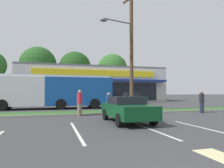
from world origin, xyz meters
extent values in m
cube|color=#2D5B23|center=(0.00, 14.00, 0.06)|extent=(56.00, 2.20, 0.12)
cube|color=gray|center=(0.00, 12.78, 0.06)|extent=(56.00, 0.24, 0.12)
cube|color=silver|center=(-1.92, 7.07, 0.00)|extent=(0.12, 4.80, 0.01)
cube|color=silver|center=(1.27, 6.77, 0.00)|extent=(0.12, 4.80, 0.01)
cube|color=silver|center=(3.69, 5.97, 0.00)|extent=(0.12, 4.80, 0.01)
cube|color=beige|center=(3.93, 37.03, 2.86)|extent=(24.91, 13.85, 5.73)
cube|color=black|center=(3.93, 30.06, 1.72)|extent=(20.92, 0.08, 2.98)
cube|color=navy|center=(3.93, 29.40, 3.55)|extent=(23.42, 1.40, 0.35)
cube|color=yellow|center=(3.93, 30.02, 4.70)|extent=(19.93, 0.16, 1.03)
cube|color=slate|center=(3.93, 37.03, 5.88)|extent=(24.91, 13.85, 0.30)
cylinder|color=#473323|center=(-6.00, 43.65, 2.30)|extent=(0.44, 0.44, 4.59)
sphere|color=#23511E|center=(-6.00, 43.65, 7.45)|extent=(7.61, 7.61, 7.61)
cylinder|color=#473323|center=(1.71, 43.29, 2.25)|extent=(0.44, 0.44, 4.51)
sphere|color=#1E4719|center=(1.71, 43.29, 7.11)|extent=(6.95, 6.95, 6.95)
cylinder|color=#473323|center=(11.22, 46.37, 2.31)|extent=(0.44, 0.44, 4.61)
sphere|color=#2D6026|center=(11.22, 46.37, 7.40)|extent=(7.43, 7.43, 7.43)
cylinder|color=#4C3826|center=(3.31, 13.93, 5.07)|extent=(0.30, 0.30, 10.13)
cylinder|color=#59595B|center=(2.04, 13.64, 7.30)|extent=(2.56, 0.68, 0.10)
ellipsoid|color=#59595B|center=(0.77, 13.35, 7.15)|extent=(0.56, 0.32, 0.24)
cube|color=#144793|center=(-0.39, 19.07, 1.70)|extent=(6.44, 2.63, 2.70)
cube|color=silver|center=(-6.21, 19.14, 1.70)|extent=(5.27, 2.62, 2.70)
cube|color=silver|center=(-3.01, 19.10, 3.15)|extent=(11.20, 2.44, 0.20)
cube|color=black|center=(-2.99, 20.40, 2.19)|extent=(10.71, 0.20, 1.19)
cylinder|color=black|center=(-7.10, 17.98, 0.50)|extent=(1.00, 0.31, 1.00)
cylinder|color=black|center=(-7.07, 20.33, 0.50)|extent=(1.00, 0.31, 1.00)
cylinder|color=black|center=(-2.15, 17.92, 0.50)|extent=(1.00, 0.31, 1.00)
cylinder|color=black|center=(-2.12, 20.26, 0.50)|extent=(1.00, 0.31, 1.00)
cylinder|color=black|center=(1.05, 17.87, 0.50)|extent=(1.00, 0.31, 1.00)
cylinder|color=black|center=(1.08, 20.22, 0.50)|extent=(1.00, 0.31, 1.00)
cylinder|color=black|center=(-8.46, 26.03, 0.32)|extent=(0.64, 0.22, 0.64)
cylinder|color=black|center=(-8.46, 24.36, 0.32)|extent=(0.64, 0.22, 0.64)
cube|color=#0C3F1E|center=(0.99, 8.80, 0.65)|extent=(1.84, 4.18, 0.66)
cube|color=black|center=(0.99, 9.01, 1.19)|extent=(1.62, 1.88, 0.41)
cylinder|color=black|center=(1.86, 7.51, 0.32)|extent=(0.22, 0.64, 0.64)
cylinder|color=black|center=(0.11, 7.51, 0.32)|extent=(0.22, 0.64, 0.64)
cylinder|color=black|center=(1.86, 10.10, 0.32)|extent=(0.22, 0.64, 0.64)
cylinder|color=black|center=(0.11, 10.10, 0.32)|extent=(0.22, 0.64, 0.64)
cube|color=#0C3F1E|center=(7.46, 24.72, 0.67)|extent=(4.56, 1.74, 0.71)
cube|color=black|center=(7.69, 24.72, 1.30)|extent=(2.05, 1.53, 0.53)
cylinder|color=black|center=(6.05, 23.89, 0.32)|extent=(0.64, 0.22, 0.64)
cylinder|color=black|center=(6.05, 25.54, 0.32)|extent=(0.64, 0.22, 0.64)
cylinder|color=black|center=(8.87, 23.89, 0.32)|extent=(0.64, 0.22, 0.64)
cylinder|color=black|center=(8.87, 25.54, 0.32)|extent=(0.64, 0.22, 0.64)
cylinder|color=#726651|center=(-1.11, 12.46, 0.43)|extent=(0.30, 0.30, 0.86)
cylinder|color=red|center=(-1.11, 12.46, 1.20)|extent=(0.36, 0.36, 0.68)
sphere|color=tan|center=(-1.11, 12.46, 1.66)|extent=(0.24, 0.24, 0.24)
cylinder|color=#726651|center=(0.88, 12.16, 0.39)|extent=(0.27, 0.27, 0.77)
cylinder|color=#264C99|center=(0.88, 12.16, 1.08)|extent=(0.32, 0.32, 0.61)
sphere|color=tan|center=(0.88, 12.16, 1.49)|extent=(0.21, 0.21, 0.21)
cylinder|color=#1E2338|center=(8.30, 11.73, 0.42)|extent=(0.30, 0.30, 0.85)
cylinder|color=black|center=(8.30, 11.73, 1.19)|extent=(0.35, 0.35, 0.67)
sphere|color=tan|center=(8.30, 11.73, 1.64)|extent=(0.23, 0.23, 0.23)
camera|label=1|loc=(-2.85, -1.44, 1.63)|focal=32.29mm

